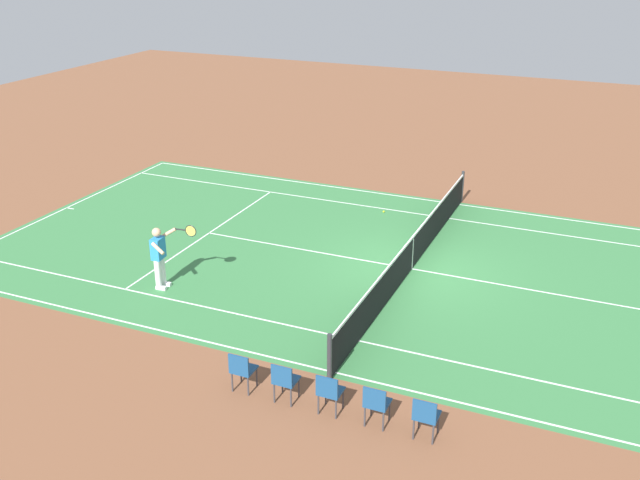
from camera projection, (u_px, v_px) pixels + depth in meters
name	position (u px, v px, depth m)	size (l,w,h in m)	color
ground_plane	(411.00, 269.00, 19.80)	(60.00, 60.00, 0.00)	brown
court_slab	(411.00, 269.00, 19.80)	(24.20, 11.40, 0.00)	#387A42
court_line_markings	(411.00, 269.00, 19.80)	(23.85, 11.05, 0.01)	white
tennis_net	(412.00, 252.00, 19.61)	(0.10, 11.70, 1.08)	#2D2D33
tennis_player_near	(160.00, 254.00, 18.42)	(1.04, 0.79, 1.70)	white
tennis_ball	(384.00, 212.00, 23.73)	(0.07, 0.07, 0.07)	#CCE01E
spectator_chair_0	(426.00, 415.00, 12.99)	(0.44, 0.44, 0.88)	#38383D
spectator_chair_1	(376.00, 402.00, 13.33)	(0.44, 0.44, 0.88)	#38383D
spectator_chair_2	(329.00, 391.00, 13.67)	(0.44, 0.44, 0.88)	#38383D
spectator_chair_3	(284.00, 379.00, 14.01)	(0.44, 0.44, 0.88)	#38383D
spectator_chair_4	(242.00, 369.00, 14.35)	(0.44, 0.44, 0.88)	#38383D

